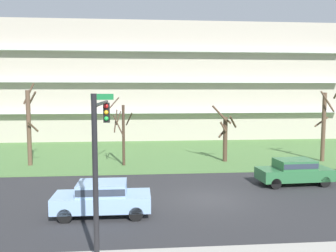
# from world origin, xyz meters

# --- Properties ---
(ground) EXTENTS (160.00, 160.00, 0.00)m
(ground) POSITION_xyz_m (0.00, 0.00, 0.00)
(ground) COLOR #2D2D30
(grass_lawn_strip) EXTENTS (80.00, 16.00, 0.08)m
(grass_lawn_strip) POSITION_xyz_m (0.00, 14.00, 0.04)
(grass_lawn_strip) COLOR #547F42
(grass_lawn_strip) RESTS_ON ground
(apartment_building) EXTENTS (40.69, 13.91, 13.48)m
(apartment_building) POSITION_xyz_m (0.00, 28.48, 6.74)
(apartment_building) COLOR #B2A899
(apartment_building) RESTS_ON ground
(tree_far_left) EXTENTS (1.17, 1.36, 6.32)m
(tree_far_left) POSITION_xyz_m (-11.83, 9.53, 3.12)
(tree_far_left) COLOR brown
(tree_far_left) RESTS_ON ground
(tree_left) EXTENTS (1.91, 1.99, 5.23)m
(tree_left) POSITION_xyz_m (-4.85, 8.89, 2.70)
(tree_left) COLOR #423023
(tree_left) RESTS_ON ground
(tree_center) EXTENTS (2.06, 1.67, 4.58)m
(tree_center) POSITION_xyz_m (3.27, 9.64, 2.21)
(tree_center) COLOR #4C3828
(tree_center) RESTS_ON ground
(tree_right) EXTENTS (1.87, 1.89, 6.19)m
(tree_right) POSITION_xyz_m (11.20, 9.06, 3.11)
(tree_right) COLOR brown
(tree_right) RESTS_ON ground
(sedan_blue_near_left) EXTENTS (4.41, 1.83, 1.57)m
(sedan_blue_near_left) POSITION_xyz_m (-5.37, -2.00, 0.87)
(sedan_blue_near_left) COLOR #8CB2E0
(sedan_blue_near_left) RESTS_ON ground
(sedan_green_center_right) EXTENTS (4.49, 2.02, 1.57)m
(sedan_green_center_right) POSITION_xyz_m (5.79, 2.50, 0.87)
(sedan_green_center_right) COLOR #2D6B3D
(sedan_green_center_right) RESTS_ON ground
(traffic_signal_mast) EXTENTS (0.90, 5.25, 5.62)m
(traffic_signal_mast) POSITION_xyz_m (-5.13, -4.73, 3.88)
(traffic_signal_mast) COLOR black
(traffic_signal_mast) RESTS_ON ground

